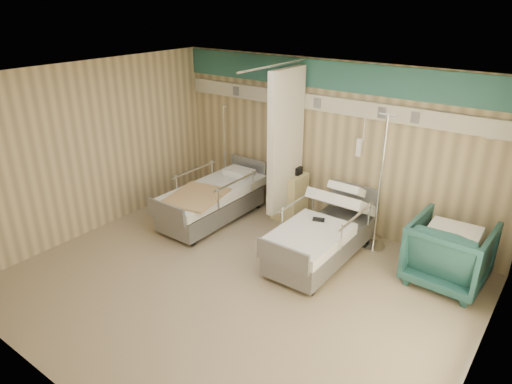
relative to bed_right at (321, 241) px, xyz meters
The scene contains 13 objects.
ground 1.47m from the bed_right, 114.78° to the right, with size 6.00×5.00×0.00m, color gray.
room_walls 1.97m from the bed_right, 121.10° to the right, with size 6.04×5.04×2.82m.
bed_right is the anchor object (origin of this frame).
bed_left 2.20m from the bed_right, behind, with size 1.00×2.16×0.63m, color silver, non-canonical shape.
bedside_cabinet 1.46m from the bed_right, 141.95° to the left, with size 0.50×0.48×0.85m, color #D8C987.
visitor_armchair 1.78m from the bed_right, 16.91° to the left, with size 1.00×1.03×0.94m, color #1D4948.
waffle_blanket 1.90m from the bed_right, 16.84° to the left, with size 0.66×0.58×0.07m, color white.
iv_stand_right 0.97m from the bed_right, 58.83° to the left, with size 0.39×0.39×2.17m.
iv_stand_left 2.84m from the bed_right, 160.63° to the left, with size 0.33×0.33×1.85m.
call_remote 0.34m from the bed_right, behind, with size 0.18×0.08×0.04m, color black.
tan_blanket 2.20m from the bed_right, 167.74° to the right, with size 0.81×1.02×0.04m, color tan.
toiletry_bag 1.58m from the bed_right, 139.07° to the left, with size 0.24×0.16×0.13m, color black.
white_cup 1.68m from the bed_right, 141.16° to the left, with size 0.09×0.09×0.14m, color white.
Camera 1 is at (3.39, -4.10, 3.71)m, focal length 32.00 mm.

